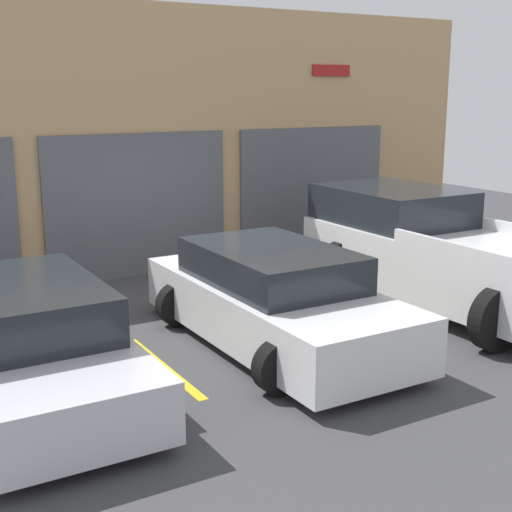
{
  "coord_description": "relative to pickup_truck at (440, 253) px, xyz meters",
  "views": [
    {
      "loc": [
        -4.72,
        -8.91,
        3.29
      ],
      "look_at": [
        0.0,
        -0.84,
        1.1
      ],
      "focal_mm": 50.0,
      "sensor_mm": 36.0,
      "label": 1
    }
  ],
  "objects": [
    {
      "name": "shophouse_building",
      "position": [
        -3.19,
        4.35,
        1.51
      ],
      "size": [
        14.44,
        0.68,
        4.76
      ],
      "color": "tan",
      "rests_on": "ground"
    },
    {
      "name": "sedan_white",
      "position": [
        -3.18,
        -0.25,
        -0.2
      ],
      "size": [
        2.18,
        4.37,
        1.3
      ],
      "color": "white",
      "rests_on": "ground"
    },
    {
      "name": "pickup_truck",
      "position": [
        0.0,
        0.0,
        0.0
      ],
      "size": [
        2.55,
        5.26,
        1.7
      ],
      "color": "white",
      "rests_on": "ground"
    },
    {
      "name": "parking_stripe_centre",
      "position": [
        -1.59,
        -0.28,
        -0.81
      ],
      "size": [
        0.12,
        2.2,
        0.01
      ],
      "primitive_type": "cube",
      "color": "gold",
      "rests_on": "ground"
    },
    {
      "name": "sedan_side",
      "position": [
        -6.36,
        -0.25,
        -0.22
      ],
      "size": [
        2.2,
        4.28,
        1.26
      ],
      "color": "silver",
      "rests_on": "ground"
    },
    {
      "name": "ground_plane",
      "position": [
        -3.18,
        1.06,
        -0.81
      ],
      "size": [
        28.0,
        28.0,
        0.0
      ],
      "primitive_type": "plane",
      "color": "#3D3D3F"
    },
    {
      "name": "parking_stripe_left",
      "position": [
        -4.77,
        -0.28,
        -0.81
      ],
      "size": [
        0.12,
        2.2,
        0.01
      ],
      "primitive_type": "cube",
      "color": "gold",
      "rests_on": "ground"
    }
  ]
}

